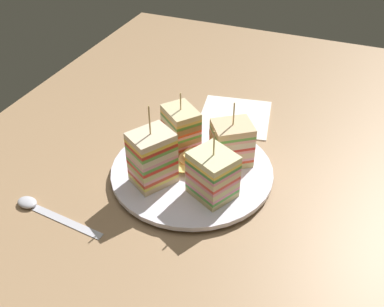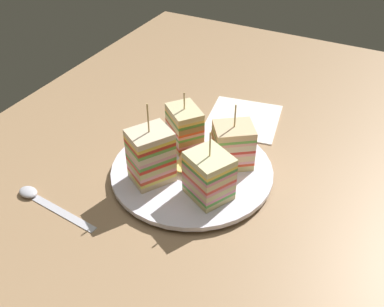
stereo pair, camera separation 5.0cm
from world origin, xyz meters
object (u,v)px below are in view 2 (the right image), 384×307
Objects in this scene: sandwich_wedge_2 at (185,127)px; sandwich_wedge_3 at (151,156)px; napkin at (243,118)px; spoon at (40,199)px; plate at (192,171)px; sandwich_wedge_0 at (209,176)px; chip_pile at (193,159)px; sandwich_wedge_1 at (233,145)px.

sandwich_wedge_3 is (10.25, -0.28, 0.86)cm from sandwich_wedge_2.
spoon is at bearing -28.20° from napkin.
plate is at bearing -3.36° from napkin.
napkin is (-24.39, 5.52, -5.60)cm from sandwich_wedge_3.
napkin is (-23.75, -3.88, -4.84)cm from sandwich_wedge_0.
sandwich_wedge_0 is at bearing 48.93° from plate.
sandwich_wedge_1 is at bearing 124.03° from chip_pile.
sandwich_wedge_2 is 25.71cm from spoon.
plate reaches higher than spoon.
sandwich_wedge_3 reaches higher than napkin.
sandwich_wedge_3 is at bearing -52.31° from sandwich_wedge_2.
napkin is (-15.12, -3.96, -4.72)cm from sandwich_wedge_1.
spoon is (21.24, -13.74, -4.62)cm from sandwich_wedge_2.
sandwich_wedge_2 is 0.74× the size of napkin.
plate is at bearing -9.36° from sandwich_wedge_3.
chip_pile is at bearing -17.02° from sandwich_wedge_0.
sandwich_wedge_0 reaches higher than spoon.
sandwich_wedge_0 is 24.54cm from napkin.
plate is 23.96cm from spoon.
sandwich_wedge_1 is at bearing -13.82° from sandwich_wedge_3.
sandwich_wedge_0 is 1.03× the size of sandwich_wedge_1.
napkin is at bearing 108.97° from sandwich_wedge_2.
spoon is (16.00, -17.83, -0.50)cm from plate.
sandwich_wedge_2 is at bearing -138.72° from chip_pile.
chip_pile is (-5.74, 4.24, -3.08)cm from sandwich_wedge_3.
napkin is at bearing -110.58° from sandwich_wedge_1.
sandwich_wedge_2 is at bearing -20.31° from napkin.
plate is 2.55× the size of sandwich_wedge_2.
sandwich_wedge_0 is 8.63cm from sandwich_wedge_1.
sandwich_wedge_3 is at bearing -12.75° from napkin.
sandwich_wedge_0 reaches higher than napkin.
plate reaches higher than napkin.
sandwich_wedge_3 is at bearing -36.47° from chip_pile.
chip_pile reaches higher than plate.
sandwich_wedge_3 reaches higher than sandwich_wedge_2.
plate is at bearing -13.39° from sandwich_wedge_0.
sandwich_wedge_3 is (9.27, -9.48, 0.88)cm from sandwich_wedge_1.
chip_pile is at bearing -130.49° from spoon.
sandwich_wedge_0 is 0.73× the size of spoon.
sandwich_wedge_0 is 1.11× the size of sandwich_wedge_2.
sandwich_wedge_3 is 7.78cm from chip_pile.
sandwich_wedge_2 is (-0.98, -9.19, 0.02)cm from sandwich_wedge_1.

